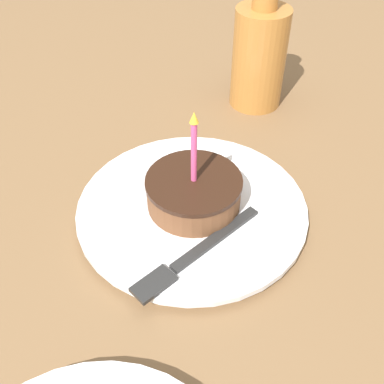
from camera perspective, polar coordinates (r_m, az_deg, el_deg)
The scene contains 5 objects.
ground_plane at distance 0.57m, azimuth -2.40°, elevation -4.54°, with size 2.40×2.40×0.04m.
plate at distance 0.54m, azimuth 0.00°, elevation -2.13°, with size 0.28×0.28×0.02m.
cake_slice at distance 0.53m, azimuth 0.23°, elevation 0.07°, with size 0.11×0.11×0.13m.
fork at distance 0.48m, azimuth -0.24°, elevation -8.28°, with size 0.17×0.02×0.00m.
bottle at distance 0.73m, azimuth 8.54°, elevation 16.95°, with size 0.08×0.08×0.21m.
Camera 1 is at (-0.24, -0.30, 0.40)m, focal length 42.00 mm.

